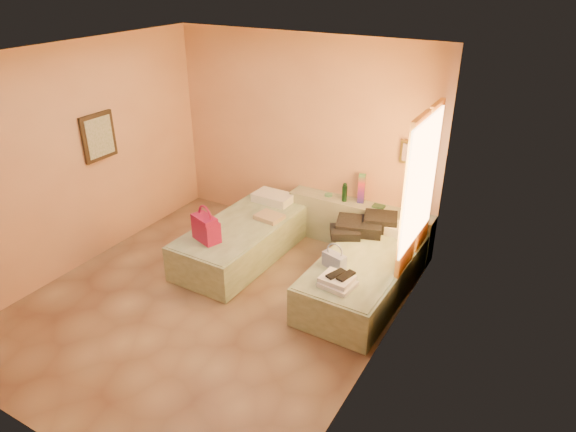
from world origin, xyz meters
name	(u,v)px	position (x,y,z in m)	size (l,w,h in m)	color
ground	(211,301)	(0.00, 0.00, 0.00)	(4.50, 4.50, 0.00)	tan
room_walls	(247,147)	(0.21, 0.57, 1.79)	(4.02, 4.51, 2.81)	#EBB07D
headboard_ledge	(358,225)	(0.98, 2.10, 0.33)	(2.05, 0.30, 0.65)	#A5AE8E
bed_left	(243,240)	(-0.26, 1.05, 0.25)	(0.90, 2.00, 0.50)	#ADC49D
bed_right	(365,276)	(1.50, 1.05, 0.25)	(0.90, 2.00, 0.50)	#ADC49D
water_bottle	(345,193)	(0.75, 2.07, 0.78)	(0.07, 0.07, 0.25)	#153C24
rainbow_box	(362,189)	(0.96, 2.15, 0.85)	(0.09, 0.09, 0.40)	#A01342
small_dish	(328,195)	(0.49, 2.12, 0.66)	(0.11, 0.11, 0.03)	#53996E
green_book	(379,206)	(1.24, 2.12, 0.66)	(0.16, 0.11, 0.03)	#23422E
flower_vase	(414,206)	(1.70, 2.13, 0.77)	(0.19, 0.19, 0.24)	white
magenta_handbag	(206,228)	(-0.38, 0.47, 0.67)	(0.36, 0.20, 0.34)	#A01342
khaki_garment	(269,217)	(-0.01, 1.35, 0.53)	(0.35, 0.28, 0.06)	tan
clothes_pile	(363,226)	(1.22, 1.62, 0.59)	(0.62, 0.62, 0.19)	black
blue_handbag	(334,261)	(1.26, 0.68, 0.59)	(0.27, 0.12, 0.18)	#3E5495
towel_stack	(338,282)	(1.45, 0.36, 0.55)	(0.35, 0.30, 0.10)	white
sandal_pair	(341,275)	(1.46, 0.41, 0.61)	(0.18, 0.23, 0.02)	black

